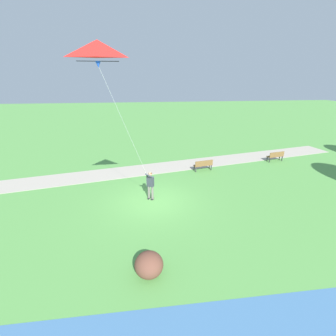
{
  "coord_description": "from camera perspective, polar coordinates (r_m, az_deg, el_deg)",
  "views": [
    {
      "loc": [
        12.54,
        -0.63,
        6.92
      ],
      "look_at": [
        -0.15,
        0.97,
        2.02
      ],
      "focal_mm": 25.46,
      "sensor_mm": 36.0,
      "label": 1
    }
  ],
  "objects": [
    {
      "name": "ground_plane",
      "position": [
        14.34,
        -3.8,
        -7.95
      ],
      "size": [
        120.0,
        120.0,
        0.0
      ],
      "primitive_type": "plane",
      "color": "#569947"
    },
    {
      "name": "walkway_path",
      "position": [
        19.68,
        0.97,
        0.39
      ],
      "size": [
        8.77,
        31.83,
        0.02
      ],
      "primitive_type": "cube",
      "rotation": [
        0.0,
        0.0,
        0.2
      ],
      "color": "#ADA393",
      "rests_on": "ground"
    },
    {
      "name": "person_kite_flyer",
      "position": [
        14.13,
        -4.28,
        -3.68
      ],
      "size": [
        0.62,
        0.54,
        1.83
      ],
      "color": "#232328",
      "rests_on": "ground"
    },
    {
      "name": "flying_kite",
      "position": [
        10.17,
        -16.32,
        24.5
      ],
      "size": [
        2.87,
        2.55,
        6.37
      ],
      "color": "red"
    },
    {
      "name": "park_bench_near_walkway",
      "position": [
        18.83,
        8.44,
        0.82
      ],
      "size": [
        0.73,
        1.56,
        0.88
      ],
      "color": "brown",
      "rests_on": "ground"
    },
    {
      "name": "park_bench_far_walkway",
      "position": [
        22.78,
        24.38,
        2.7
      ],
      "size": [
        0.73,
        1.56,
        0.88
      ],
      "color": "brown",
      "rests_on": "ground"
    },
    {
      "name": "lakeside_shrub",
      "position": [
        9.46,
        -4.59,
        -22.07
      ],
      "size": [
        1.09,
        1.07,
        0.95
      ],
      "primitive_type": "ellipsoid",
      "color": "brown",
      "rests_on": "ground"
    }
  ]
}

